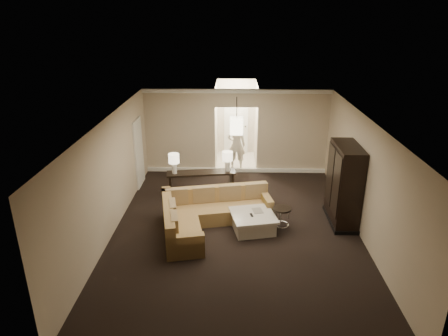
{
  "coord_description": "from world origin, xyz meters",
  "views": [
    {
      "loc": [
        -0.06,
        -8.62,
        5.05
      ],
      "look_at": [
        -0.33,
        1.2,
        1.2
      ],
      "focal_mm": 32.0,
      "sensor_mm": 36.0,
      "label": 1
    }
  ],
  "objects_px": {
    "armoire": "(344,186)",
    "sectional_sofa": "(206,214)",
    "coffee_table": "(253,221)",
    "console_table": "(201,182)",
    "drink_table": "(282,214)",
    "person": "(236,142)"
  },
  "relations": [
    {
      "from": "coffee_table",
      "to": "console_table",
      "type": "bearing_deg",
      "value": 126.94
    },
    {
      "from": "coffee_table",
      "to": "drink_table",
      "type": "bearing_deg",
      "value": 5.43
    },
    {
      "from": "sectional_sofa",
      "to": "console_table",
      "type": "bearing_deg",
      "value": 86.83
    },
    {
      "from": "console_table",
      "to": "drink_table",
      "type": "relative_size",
      "value": 3.55
    },
    {
      "from": "console_table",
      "to": "armoire",
      "type": "bearing_deg",
      "value": -29.58
    },
    {
      "from": "coffee_table",
      "to": "console_table",
      "type": "height_order",
      "value": "console_table"
    },
    {
      "from": "coffee_table",
      "to": "sectional_sofa",
      "type": "bearing_deg",
      "value": 173.52
    },
    {
      "from": "sectional_sofa",
      "to": "console_table",
      "type": "xyz_separation_m",
      "value": [
        -0.26,
        1.76,
        0.12
      ]
    },
    {
      "from": "console_table",
      "to": "coffee_table",
      "type": "bearing_deg",
      "value": -61.68
    },
    {
      "from": "sectional_sofa",
      "to": "armoire",
      "type": "relative_size",
      "value": 1.42
    },
    {
      "from": "sectional_sofa",
      "to": "coffee_table",
      "type": "bearing_deg",
      "value": -18.15
    },
    {
      "from": "coffee_table",
      "to": "drink_table",
      "type": "relative_size",
      "value": 2.18
    },
    {
      "from": "coffee_table",
      "to": "armoire",
      "type": "height_order",
      "value": "armoire"
    },
    {
      "from": "console_table",
      "to": "person",
      "type": "xyz_separation_m",
      "value": [
        1.02,
        2.3,
        0.47
      ]
    },
    {
      "from": "sectional_sofa",
      "to": "drink_table",
      "type": "bearing_deg",
      "value": -13.62
    },
    {
      "from": "armoire",
      "to": "sectional_sofa",
      "type": "bearing_deg",
      "value": -174.23
    },
    {
      "from": "armoire",
      "to": "person",
      "type": "distance_m",
      "value": 4.58
    },
    {
      "from": "console_table",
      "to": "person",
      "type": "distance_m",
      "value": 2.56
    },
    {
      "from": "sectional_sofa",
      "to": "armoire",
      "type": "distance_m",
      "value": 3.51
    },
    {
      "from": "console_table",
      "to": "person",
      "type": "relative_size",
      "value": 1.09
    },
    {
      "from": "drink_table",
      "to": "person",
      "type": "distance_m",
      "value": 4.31
    },
    {
      "from": "drink_table",
      "to": "armoire",
      "type": "bearing_deg",
      "value": 14.78
    }
  ]
}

